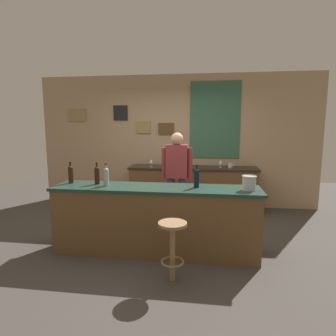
{
  "coord_description": "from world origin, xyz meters",
  "views": [
    {
      "loc": [
        0.67,
        -4.04,
        1.73
      ],
      "look_at": [
        0.05,
        0.45,
        1.05
      ],
      "focal_mm": 30.07,
      "sensor_mm": 36.0,
      "label": 1
    }
  ],
  "objects": [
    {
      "name": "wine_bottle_a",
      "position": [
        -1.24,
        -0.32,
        1.06
      ],
      "size": [
        0.07,
        0.07,
        0.31
      ],
      "color": "black",
      "rests_on": "bar_counter"
    },
    {
      "name": "wine_bottle_c",
      "position": [
        -0.68,
        -0.43,
        1.06
      ],
      "size": [
        0.07,
        0.07,
        0.31
      ],
      "color": "#999E99",
      "rests_on": "bar_counter"
    },
    {
      "name": "bar_stool",
      "position": [
        0.32,
        -1.1,
        0.46
      ],
      "size": [
        0.32,
        0.32,
        0.68
      ],
      "color": "olive",
      "rests_on": "ground_plane"
    },
    {
      "name": "bartender",
      "position": [
        0.18,
        0.63,
        0.94
      ],
      "size": [
        0.52,
        0.21,
        1.62
      ],
      "color": "#384766",
      "rests_on": "ground_plane"
    },
    {
      "name": "coffee_mug",
      "position": [
        1.15,
        1.68,
        0.95
      ],
      "size": [
        0.12,
        0.08,
        0.09
      ],
      "color": "silver",
      "rests_on": "side_counter"
    },
    {
      "name": "back_wall",
      "position": [
        0.02,
        2.03,
        1.42
      ],
      "size": [
        6.0,
        0.09,
        2.8
      ],
      "color": "tan",
      "rests_on": "ground_plane"
    },
    {
      "name": "side_counter",
      "position": [
        0.4,
        1.65,
        0.45
      ],
      "size": [
        2.6,
        0.56,
        0.9
      ],
      "color": "brown",
      "rests_on": "ground_plane"
    },
    {
      "name": "wine_glass_a",
      "position": [
        -0.45,
        1.58,
        1.01
      ],
      "size": [
        0.07,
        0.07,
        0.16
      ],
      "color": "silver",
      "rests_on": "side_counter"
    },
    {
      "name": "ground_plane",
      "position": [
        0.0,
        0.0,
        0.0
      ],
      "size": [
        10.0,
        10.0,
        0.0
      ],
      "primitive_type": "plane",
      "color": "#423D38"
    },
    {
      "name": "wine_glass_b",
      "position": [
        -0.02,
        1.72,
        1.01
      ],
      "size": [
        0.07,
        0.07,
        0.16
      ],
      "color": "silver",
      "rests_on": "side_counter"
    },
    {
      "name": "wine_glass_c",
      "position": [
        0.96,
        1.67,
        1.01
      ],
      "size": [
        0.07,
        0.07,
        0.16
      ],
      "color": "silver",
      "rests_on": "side_counter"
    },
    {
      "name": "wine_bottle_b",
      "position": [
        -0.84,
        -0.33,
        1.06
      ],
      "size": [
        0.07,
        0.07,
        0.31
      ],
      "color": "black",
      "rests_on": "bar_counter"
    },
    {
      "name": "wine_bottle_d",
      "position": [
        0.55,
        -0.36,
        1.06
      ],
      "size": [
        0.07,
        0.07,
        0.31
      ],
      "color": "black",
      "rests_on": "bar_counter"
    },
    {
      "name": "ice_bucket",
      "position": [
        1.21,
        -0.44,
        1.02
      ],
      "size": [
        0.19,
        0.19,
        0.19
      ],
      "color": "#B7BABF",
      "rests_on": "bar_counter"
    },
    {
      "name": "bar_counter",
      "position": [
        0.0,
        -0.4,
        0.46
      ],
      "size": [
        2.79,
        0.6,
        0.92
      ],
      "color": "brown",
      "rests_on": "ground_plane"
    }
  ]
}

